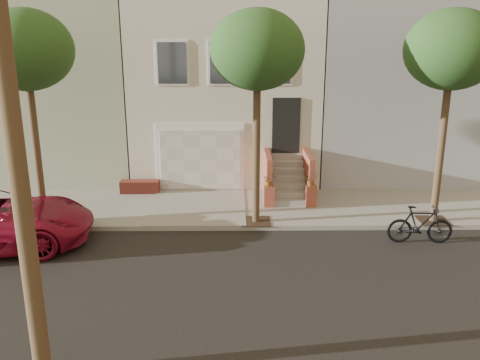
{
  "coord_description": "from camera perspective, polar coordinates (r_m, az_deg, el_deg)",
  "views": [
    {
      "loc": [
        0.35,
        -10.8,
        5.76
      ],
      "look_at": [
        0.5,
        3.0,
        1.74
      ],
      "focal_mm": 38.0,
      "sensor_mm": 36.0,
      "label": 1
    }
  ],
  "objects": [
    {
      "name": "ground",
      "position": [
        12.25,
        -2.24,
        -11.85
      ],
      "size": [
        90.0,
        90.0,
        0.0
      ],
      "primitive_type": "plane",
      "color": "black",
      "rests_on": "ground"
    },
    {
      "name": "sidewalk",
      "position": [
        17.12,
        -1.77,
        -3.17
      ],
      "size": [
        40.0,
        3.7,
        0.15
      ],
      "primitive_type": "cube",
      "color": "gray",
      "rests_on": "ground"
    },
    {
      "name": "house_row",
      "position": [
        22.09,
        -1.55,
        10.73
      ],
      "size": [
        33.1,
        11.7,
        7.0
      ],
      "color": "#BEB6A2",
      "rests_on": "sidewalk"
    },
    {
      "name": "tree_left",
      "position": [
        15.83,
        -22.95,
        13.16
      ],
      "size": [
        2.7,
        2.57,
        6.3
      ],
      "color": "#2D2116",
      "rests_on": "sidewalk"
    },
    {
      "name": "tree_mid",
      "position": [
        14.72,
        1.96,
        14.25
      ],
      "size": [
        2.7,
        2.57,
        6.3
      ],
      "color": "#2D2116",
      "rests_on": "sidewalk"
    },
    {
      "name": "tree_right",
      "position": [
        15.94,
        22.7,
        13.2
      ],
      "size": [
        2.7,
        2.57,
        6.3
      ],
      "color": "#2D2116",
      "rests_on": "sidewalk"
    },
    {
      "name": "motorcycle",
      "position": [
        15.24,
        19.57,
        -4.74
      ],
      "size": [
        1.86,
        0.6,
        1.1
      ],
      "primitive_type": "imported",
      "rotation": [
        0.0,
        0.0,
        1.52
      ],
      "color": "black",
      "rests_on": "ground"
    }
  ]
}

